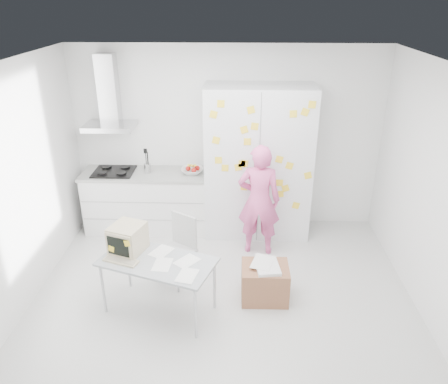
{
  "coord_description": "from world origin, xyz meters",
  "views": [
    {
      "loc": [
        0.15,
        -4.17,
        3.33
      ],
      "look_at": [
        -0.0,
        0.64,
        1.11
      ],
      "focal_mm": 35.0,
      "sensor_mm": 36.0,
      "label": 1
    }
  ],
  "objects_px": {
    "desk": "(138,248)",
    "cardboard_box": "(265,282)",
    "person": "(259,200)",
    "chair": "(179,245)"
  },
  "relations": [
    {
      "from": "desk",
      "to": "cardboard_box",
      "type": "height_order",
      "value": "desk"
    },
    {
      "from": "person",
      "to": "cardboard_box",
      "type": "height_order",
      "value": "person"
    },
    {
      "from": "person",
      "to": "desk",
      "type": "bearing_deg",
      "value": 45.54
    },
    {
      "from": "person",
      "to": "chair",
      "type": "height_order",
      "value": "person"
    },
    {
      "from": "chair",
      "to": "desk",
      "type": "bearing_deg",
      "value": -94.64
    },
    {
      "from": "desk",
      "to": "person",
      "type": "bearing_deg",
      "value": 59.98
    },
    {
      "from": "person",
      "to": "desk",
      "type": "xyz_separation_m",
      "value": [
        -1.38,
        -1.18,
        -0.04
      ]
    },
    {
      "from": "desk",
      "to": "cardboard_box",
      "type": "xyz_separation_m",
      "value": [
        1.43,
        0.14,
        -0.52
      ]
    },
    {
      "from": "desk",
      "to": "chair",
      "type": "distance_m",
      "value": 0.68
    },
    {
      "from": "person",
      "to": "desk",
      "type": "distance_m",
      "value": 1.82
    }
  ]
}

